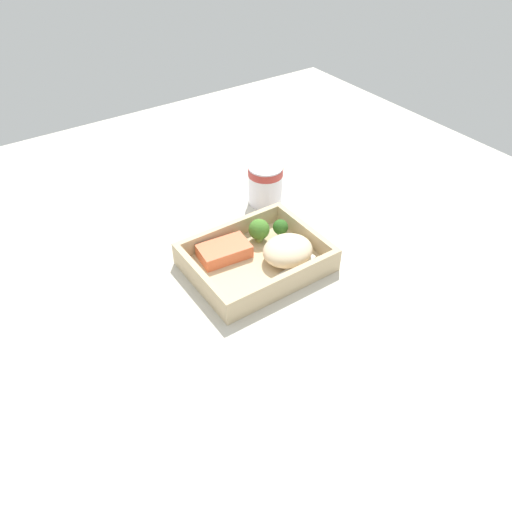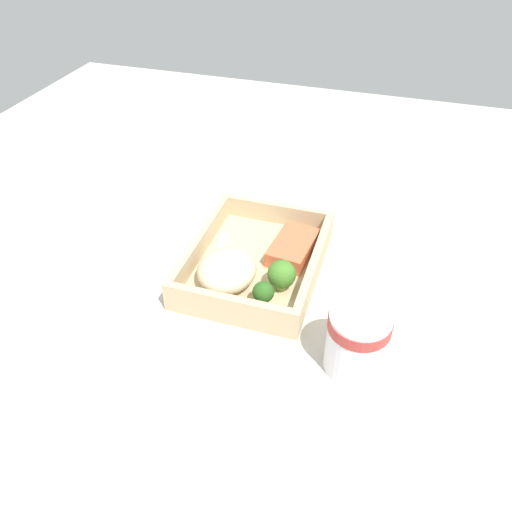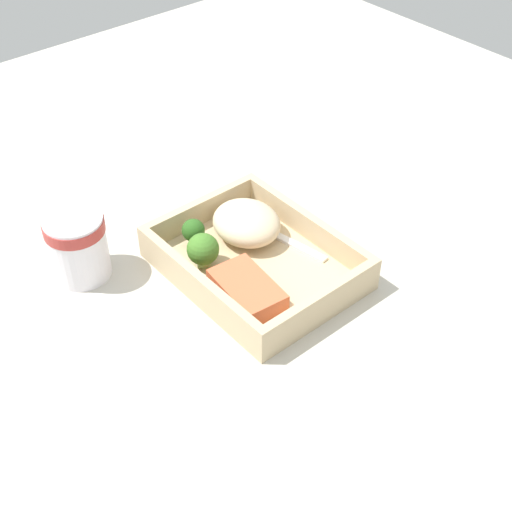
% 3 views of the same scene
% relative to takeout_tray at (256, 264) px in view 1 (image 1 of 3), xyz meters
% --- Properties ---
extents(ground_plane, '(1.60, 1.60, 0.02)m').
position_rel_takeout_tray_xyz_m(ground_plane, '(0.00, 0.00, -0.02)').
color(ground_plane, beige).
extents(takeout_tray, '(0.25, 0.20, 0.01)m').
position_rel_takeout_tray_xyz_m(takeout_tray, '(0.00, 0.00, 0.00)').
color(takeout_tray, '#C9B188').
rests_on(takeout_tray, ground_plane).
extents(tray_rim, '(0.25, 0.20, 0.04)m').
position_rel_takeout_tray_xyz_m(tray_rim, '(0.00, 0.00, 0.02)').
color(tray_rim, '#C9B188').
rests_on(tray_rim, takeout_tray).
extents(salmon_fillet, '(0.10, 0.07, 0.03)m').
position_rel_takeout_tray_xyz_m(salmon_fillet, '(-0.04, 0.05, 0.02)').
color(salmon_fillet, '#DE6841').
rests_on(salmon_fillet, takeout_tray).
extents(mashed_potatoes, '(0.10, 0.09, 0.05)m').
position_rel_takeout_tray_xyz_m(mashed_potatoes, '(0.05, -0.03, 0.03)').
color(mashed_potatoes, beige).
rests_on(mashed_potatoes, takeout_tray).
extents(broccoli_floret_1, '(0.04, 0.04, 0.05)m').
position_rel_takeout_tray_xyz_m(broccoli_floret_1, '(0.04, 0.05, 0.03)').
color(broccoli_floret_1, '#89AA59').
rests_on(broccoli_floret_1, takeout_tray).
extents(broccoli_floret_2, '(0.03, 0.03, 0.04)m').
position_rel_takeout_tray_xyz_m(broccoli_floret_2, '(0.09, 0.04, 0.03)').
color(broccoli_floret_2, '#74A05A').
rests_on(broccoli_floret_2, takeout_tray).
extents(fork, '(0.16, 0.05, 0.00)m').
position_rel_takeout_tray_xyz_m(fork, '(0.03, -0.06, 0.01)').
color(fork, white).
rests_on(fork, takeout_tray).
extents(paper_cup, '(0.08, 0.08, 0.09)m').
position_rel_takeout_tray_xyz_m(paper_cup, '(0.15, 0.18, 0.04)').
color(paper_cup, white).
rests_on(paper_cup, ground_plane).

